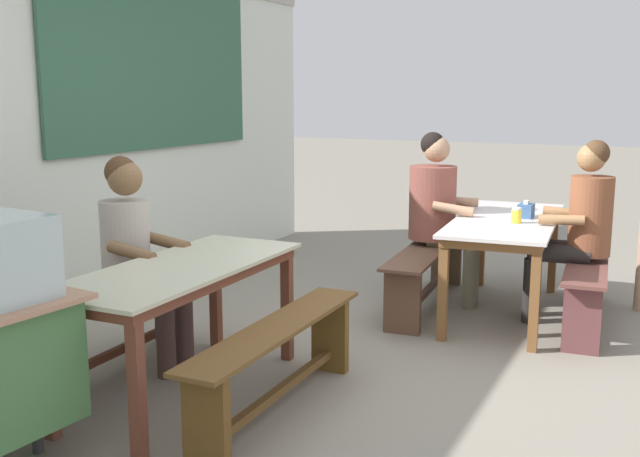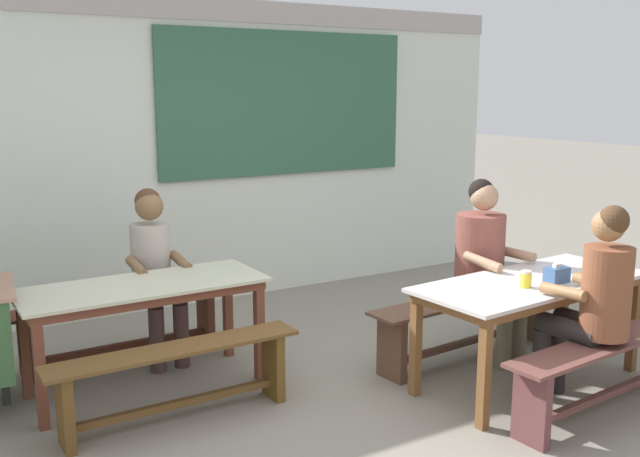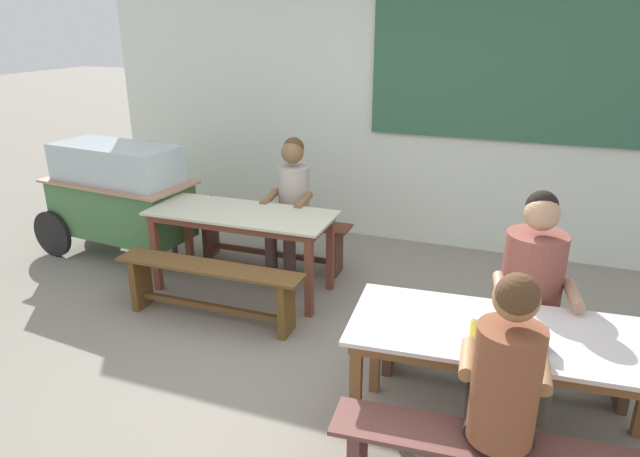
{
  "view_description": "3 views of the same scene",
  "coord_description": "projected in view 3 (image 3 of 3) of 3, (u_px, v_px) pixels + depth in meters",
  "views": [
    {
      "loc": [
        -4.11,
        -1.39,
        1.62
      ],
      "look_at": [
        -0.27,
        0.49,
        0.84
      ],
      "focal_mm": 41.49,
      "sensor_mm": 36.0,
      "label": 1
    },
    {
      "loc": [
        -2.3,
        -3.51,
        1.97
      ],
      "look_at": [
        -0.01,
        0.35,
        1.09
      ],
      "focal_mm": 40.18,
      "sensor_mm": 36.0,
      "label": 2
    },
    {
      "loc": [
        1.23,
        -3.06,
        2.26
      ],
      "look_at": [
        -0.14,
        0.55,
        0.83
      ],
      "focal_mm": 31.92,
      "sensor_mm": 36.0,
      "label": 3
    }
  ],
  "objects": [
    {
      "name": "person_center_facing",
      "position": [
        291.0,
        199.0,
        5.15
      ],
      "size": [
        0.4,
        0.54,
        1.26
      ],
      "color": "#493330",
      "rests_on": "ground_plane"
    },
    {
      "name": "food_cart",
      "position": [
        119.0,
        193.0,
        5.54
      ],
      "size": [
        1.81,
        0.86,
        1.13
      ],
      "color": "#467744",
      "rests_on": "ground_plane"
    },
    {
      "name": "backdrop_wall",
      "position": [
        411.0,
        103.0,
        5.7
      ],
      "size": [
        6.79,
        0.23,
        2.76
      ],
      "color": "silver",
      "rests_on": "ground_plane"
    },
    {
      "name": "person_right_near_table",
      "position": [
        533.0,
        285.0,
        3.39
      ],
      "size": [
        0.51,
        0.56,
        1.33
      ],
      "color": "#6B654F",
      "rests_on": "ground_plane"
    },
    {
      "name": "bench_far_front",
      "position": [
        210.0,
        285.0,
        4.43
      ],
      "size": [
        1.54,
        0.28,
        0.47
      ],
      "color": "brown",
      "rests_on": "ground_plane"
    },
    {
      "name": "person_near_front",
      "position": [
        504.0,
        383.0,
        2.53
      ],
      "size": [
        0.42,
        0.57,
        1.31
      ],
      "color": "#282423",
      "rests_on": "ground_plane"
    },
    {
      "name": "bench_far_back",
      "position": [
        271.0,
        236.0,
        5.45
      ],
      "size": [
        1.57,
        0.3,
        0.47
      ],
      "color": "#592C1C",
      "rests_on": "ground_plane"
    },
    {
      "name": "tissue_box",
      "position": [
        532.0,
        337.0,
        2.81
      ],
      "size": [
        0.15,
        0.1,
        0.12
      ],
      "color": "#395B8D",
      "rests_on": "dining_table_near"
    },
    {
      "name": "dining_table_near",
      "position": [
        511.0,
        344.0,
        2.99
      ],
      "size": [
        1.75,
        0.84,
        0.72
      ],
      "color": "silver",
      "rests_on": "ground_plane"
    },
    {
      "name": "bench_near_back",
      "position": [
        502.0,
        344.0,
        3.63
      ],
      "size": [
        1.7,
        0.43,
        0.47
      ],
      "color": "brown",
      "rests_on": "ground_plane"
    },
    {
      "name": "condiment_jar",
      "position": [
        477.0,
        326.0,
        2.91
      ],
      "size": [
        0.07,
        0.07,
        0.11
      ],
      "color": "yellow",
      "rests_on": "dining_table_near"
    },
    {
      "name": "dining_table_far",
      "position": [
        241.0,
        221.0,
        4.82
      ],
      "size": [
        1.59,
        0.66,
        0.72
      ],
      "color": "beige",
      "rests_on": "ground_plane"
    },
    {
      "name": "ground_plane",
      "position": [
        310.0,
        370.0,
        3.88
      ],
      "size": [
        40.0,
        40.0,
        0.0
      ],
      "primitive_type": "plane",
      "color": "gray"
    }
  ]
}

